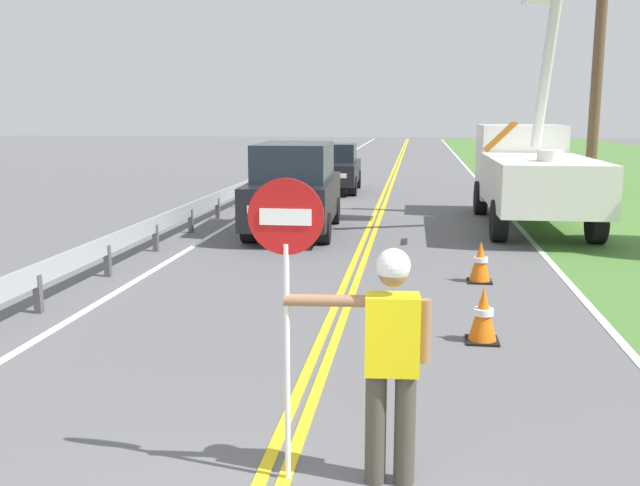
{
  "coord_description": "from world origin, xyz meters",
  "views": [
    {
      "loc": [
        1.04,
        -3.0,
        2.79
      ],
      "look_at": [
        -0.12,
        5.53,
        1.2
      ],
      "focal_mm": 39.68,
      "sensor_mm": 36.0,
      "label": 1
    }
  ],
  "objects_px": {
    "oncoming_suv_nearest": "(294,188)",
    "traffic_cone_mid": "(480,262)",
    "flagger_worker": "(390,352)",
    "utility_bucket_truck": "(531,168)",
    "traffic_cone_lead": "(483,315)",
    "stop_sign_paddle": "(286,263)",
    "utility_pole_near": "(598,65)",
    "oncoming_sedan_second": "(332,168)"
  },
  "relations": [
    {
      "from": "flagger_worker",
      "to": "traffic_cone_lead",
      "type": "relative_size",
      "value": 2.61
    },
    {
      "from": "oncoming_sedan_second",
      "to": "traffic_cone_mid",
      "type": "relative_size",
      "value": 5.93
    },
    {
      "from": "flagger_worker",
      "to": "oncoming_suv_nearest",
      "type": "bearing_deg",
      "value": 103.33
    },
    {
      "from": "utility_bucket_truck",
      "to": "oncoming_sedan_second",
      "type": "xyz_separation_m",
      "value": [
        -5.83,
        6.98,
        -0.6
      ]
    },
    {
      "from": "oncoming_sedan_second",
      "to": "traffic_cone_lead",
      "type": "relative_size",
      "value": 5.93
    },
    {
      "from": "stop_sign_paddle",
      "to": "oncoming_sedan_second",
      "type": "distance_m",
      "value": 20.36
    },
    {
      "from": "stop_sign_paddle",
      "to": "utility_pole_near",
      "type": "xyz_separation_m",
      "value": [
        5.44,
        14.31,
        2.27
      ]
    },
    {
      "from": "oncoming_sedan_second",
      "to": "flagger_worker",
      "type": "bearing_deg",
      "value": -81.99
    },
    {
      "from": "stop_sign_paddle",
      "to": "traffic_cone_lead",
      "type": "distance_m",
      "value": 4.25
    },
    {
      "from": "utility_pole_near",
      "to": "traffic_cone_lead",
      "type": "relative_size",
      "value": 10.85
    },
    {
      "from": "stop_sign_paddle",
      "to": "oncoming_suv_nearest",
      "type": "xyz_separation_m",
      "value": [
        -1.9,
        11.3,
        -0.65
      ]
    },
    {
      "from": "traffic_cone_lead",
      "to": "traffic_cone_mid",
      "type": "height_order",
      "value": "same"
    },
    {
      "from": "oncoming_suv_nearest",
      "to": "flagger_worker",
      "type": "bearing_deg",
      "value": -76.67
    },
    {
      "from": "oncoming_suv_nearest",
      "to": "traffic_cone_mid",
      "type": "xyz_separation_m",
      "value": [
        3.92,
        -4.5,
        -0.72
      ]
    },
    {
      "from": "traffic_cone_lead",
      "to": "traffic_cone_mid",
      "type": "relative_size",
      "value": 1.0
    },
    {
      "from": "stop_sign_paddle",
      "to": "oncoming_sedan_second",
      "type": "relative_size",
      "value": 0.56
    },
    {
      "from": "traffic_cone_lead",
      "to": "oncoming_suv_nearest",
      "type": "bearing_deg",
      "value": 115.56
    },
    {
      "from": "utility_pole_near",
      "to": "stop_sign_paddle",
      "type": "bearing_deg",
      "value": -110.8
    },
    {
      "from": "traffic_cone_mid",
      "to": "oncoming_suv_nearest",
      "type": "bearing_deg",
      "value": 131.03
    },
    {
      "from": "stop_sign_paddle",
      "to": "utility_bucket_truck",
      "type": "relative_size",
      "value": 0.34
    },
    {
      "from": "traffic_cone_mid",
      "to": "utility_pole_near",
      "type": "bearing_deg",
      "value": 65.55
    },
    {
      "from": "utility_pole_near",
      "to": "traffic_cone_mid",
      "type": "bearing_deg",
      "value": -114.45
    },
    {
      "from": "oncoming_sedan_second",
      "to": "utility_pole_near",
      "type": "bearing_deg",
      "value": -38.31
    },
    {
      "from": "flagger_worker",
      "to": "utility_bucket_truck",
      "type": "bearing_deg",
      "value": 77.24
    },
    {
      "from": "oncoming_sedan_second",
      "to": "utility_pole_near",
      "type": "xyz_separation_m",
      "value": [
        7.51,
        -5.93,
        3.15
      ]
    },
    {
      "from": "stop_sign_paddle",
      "to": "traffic_cone_mid",
      "type": "bearing_deg",
      "value": 73.45
    },
    {
      "from": "oncoming_suv_nearest",
      "to": "traffic_cone_mid",
      "type": "bearing_deg",
      "value": -48.97
    },
    {
      "from": "stop_sign_paddle",
      "to": "utility_bucket_truck",
      "type": "distance_m",
      "value": 13.78
    },
    {
      "from": "oncoming_suv_nearest",
      "to": "utility_pole_near",
      "type": "distance_m",
      "value": 8.45
    },
    {
      "from": "utility_bucket_truck",
      "to": "traffic_cone_lead",
      "type": "relative_size",
      "value": 9.75
    },
    {
      "from": "stop_sign_paddle",
      "to": "traffic_cone_lead",
      "type": "xyz_separation_m",
      "value": [
        1.78,
        3.6,
        -1.37
      ]
    },
    {
      "from": "flagger_worker",
      "to": "traffic_cone_lead",
      "type": "height_order",
      "value": "flagger_worker"
    },
    {
      "from": "flagger_worker",
      "to": "utility_bucket_truck",
      "type": "height_order",
      "value": "utility_bucket_truck"
    },
    {
      "from": "oncoming_suv_nearest",
      "to": "oncoming_sedan_second",
      "type": "xyz_separation_m",
      "value": [
        -0.18,
        8.94,
        -0.23
      ]
    },
    {
      "from": "flagger_worker",
      "to": "stop_sign_paddle",
      "type": "distance_m",
      "value": 1.02
    },
    {
      "from": "flagger_worker",
      "to": "stop_sign_paddle",
      "type": "height_order",
      "value": "stop_sign_paddle"
    },
    {
      "from": "oncoming_suv_nearest",
      "to": "traffic_cone_mid",
      "type": "relative_size",
      "value": 6.67
    },
    {
      "from": "flagger_worker",
      "to": "utility_bucket_truck",
      "type": "xyz_separation_m",
      "value": [
        2.99,
        13.2,
        0.39
      ]
    },
    {
      "from": "utility_pole_near",
      "to": "traffic_cone_mid",
      "type": "xyz_separation_m",
      "value": [
        -3.42,
        -7.51,
        -3.64
      ]
    },
    {
      "from": "traffic_cone_lead",
      "to": "utility_bucket_truck",
      "type": "bearing_deg",
      "value": 78.45
    },
    {
      "from": "flagger_worker",
      "to": "utility_pole_near",
      "type": "bearing_deg",
      "value": 71.86
    },
    {
      "from": "oncoming_suv_nearest",
      "to": "traffic_cone_mid",
      "type": "distance_m",
      "value": 6.01
    }
  ]
}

